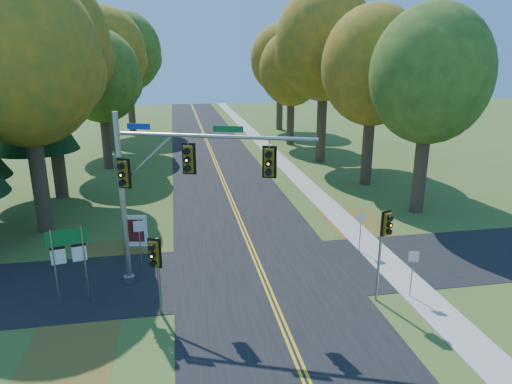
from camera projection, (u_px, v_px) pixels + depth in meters
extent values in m
plane|color=#415A1F|center=(270.00, 293.00, 19.39)|extent=(160.00, 160.00, 0.00)
cube|color=black|center=(270.00, 293.00, 19.38)|extent=(8.00, 160.00, 0.02)
cube|color=black|center=(261.00, 272.00, 21.27)|extent=(60.00, 6.00, 0.02)
cube|color=gold|center=(267.00, 292.00, 19.36)|extent=(0.10, 160.00, 0.01)
cube|color=gold|center=(272.00, 292.00, 19.40)|extent=(0.10, 160.00, 0.01)
cube|color=#9E998E|center=(405.00, 280.00, 20.42)|extent=(1.60, 160.00, 0.06)
cube|color=brown|center=(121.00, 264.00, 22.06)|extent=(4.00, 6.00, 0.00)
cube|color=brown|center=(364.00, 231.00, 26.19)|extent=(3.50, 8.00, 0.00)
cube|color=brown|center=(69.00, 356.00, 15.29)|extent=(3.00, 5.00, 0.00)
cylinder|color=#38281C|center=(39.00, 174.00, 25.30)|extent=(0.86, 0.86, 6.75)
ellipsoid|color=#B87A18|center=(22.00, 58.00, 23.53)|extent=(8.00, 8.00, 9.20)
sphere|color=#B87A18|center=(62.00, 73.00, 25.16)|extent=(4.80, 4.80, 4.80)
cylinder|color=#38281C|center=(421.00, 166.00, 28.65)|extent=(0.83, 0.83, 6.08)
ellipsoid|color=#597E27|center=(430.00, 75.00, 27.06)|extent=(7.20, 7.20, 8.28)
sphere|color=#597E27|center=(441.00, 86.00, 28.52)|extent=(4.32, 4.32, 4.32)
sphere|color=#597E27|center=(418.00, 62.00, 25.96)|extent=(3.96, 3.96, 3.96)
cylinder|color=#38281C|center=(56.00, 145.00, 31.61)|extent=(0.89, 0.89, 7.42)
ellipsoid|color=#B87A18|center=(43.00, 43.00, 29.68)|extent=(8.60, 8.60, 9.89)
sphere|color=#B87A18|center=(76.00, 57.00, 31.43)|extent=(5.16, 5.16, 5.16)
sphere|color=#B87A18|center=(12.00, 28.00, 28.37)|extent=(4.73, 4.73, 4.73)
cylinder|color=#38281C|center=(368.00, 144.00, 34.93)|extent=(0.84, 0.84, 6.30)
ellipsoid|color=#B87A18|center=(373.00, 66.00, 33.26)|extent=(7.60, 7.60, 8.74)
sphere|color=#B87A18|center=(385.00, 76.00, 34.81)|extent=(4.56, 4.56, 4.56)
sphere|color=#B87A18|center=(361.00, 55.00, 32.10)|extent=(4.18, 4.18, 4.18)
cylinder|color=#38281C|center=(106.00, 137.00, 39.97)|extent=(0.81, 0.81, 5.62)
ellipsoid|color=#597E27|center=(100.00, 76.00, 38.48)|extent=(6.80, 6.80, 7.82)
sphere|color=#597E27|center=(119.00, 84.00, 39.86)|extent=(4.08, 4.08, 4.08)
sphere|color=#597E27|center=(83.00, 68.00, 37.44)|extent=(3.74, 3.74, 3.74)
cylinder|color=#38281C|center=(322.00, 121.00, 42.19)|extent=(0.90, 0.90, 7.65)
ellipsoid|color=#B87A18|center=(325.00, 43.00, 40.21)|extent=(8.80, 8.80, 10.12)
sphere|color=#B87A18|center=(338.00, 54.00, 42.00)|extent=(5.28, 5.28, 5.28)
sphere|color=#B87A18|center=(311.00, 32.00, 38.86)|extent=(4.84, 4.84, 4.84)
cylinder|color=#38281C|center=(111.00, 117.00, 47.88)|extent=(0.87, 0.87, 6.98)
ellipsoid|color=#B87A18|center=(105.00, 54.00, 46.05)|extent=(8.20, 8.20, 9.43)
sphere|color=#B87A18|center=(124.00, 62.00, 47.72)|extent=(4.92, 4.92, 4.92)
sphere|color=#B87A18|center=(88.00, 45.00, 44.80)|extent=(4.51, 4.51, 4.51)
cylinder|color=#38281C|center=(291.00, 118.00, 51.02)|extent=(0.82, 0.82, 5.85)
ellipsoid|color=#B87A18|center=(292.00, 69.00, 49.48)|extent=(7.00, 7.00, 8.05)
sphere|color=#B87A18|center=(301.00, 75.00, 50.90)|extent=(4.20, 4.20, 4.20)
sphere|color=#B87A18|center=(282.00, 62.00, 48.41)|extent=(3.85, 3.85, 3.85)
cylinder|color=#38281C|center=(131.00, 105.00, 58.33)|extent=(0.88, 0.88, 7.20)
ellipsoid|color=#597E27|center=(127.00, 52.00, 56.45)|extent=(8.40, 8.40, 9.66)
sphere|color=#597E27|center=(142.00, 59.00, 58.16)|extent=(5.04, 5.04, 5.04)
sphere|color=#597E27|center=(113.00, 44.00, 55.17)|extent=(4.62, 4.62, 4.62)
cylinder|color=#38281C|center=(280.00, 105.00, 61.22)|extent=(0.85, 0.85, 6.53)
ellipsoid|color=#B87A18|center=(280.00, 59.00, 59.49)|extent=(7.80, 7.80, 8.97)
sphere|color=#B87A18|center=(290.00, 65.00, 61.08)|extent=(4.68, 4.68, 4.68)
sphere|color=#B87A18|center=(271.00, 53.00, 58.31)|extent=(4.29, 4.29, 4.29)
cylinder|color=#38281C|center=(41.00, 175.00, 31.79)|extent=(0.50, 0.50, 3.42)
cone|color=black|center=(32.00, 111.00, 30.52)|extent=(5.60, 5.60, 5.45)
cone|color=black|center=(23.00, 50.00, 29.40)|extent=(4.57, 4.57, 5.45)
cylinder|color=#919599|center=(123.00, 202.00, 19.19)|extent=(0.24, 0.24, 7.54)
cylinder|color=#919599|center=(129.00, 279.00, 20.23)|extent=(0.47, 0.47, 0.32)
cylinder|color=#919599|center=(213.00, 136.00, 17.64)|extent=(7.61, 3.01, 0.15)
cylinder|color=#919599|center=(146.00, 160.00, 18.45)|extent=(2.31, 0.96, 2.23)
cylinder|color=#919599|center=(188.00, 140.00, 17.87)|extent=(0.04, 0.04, 0.39)
cube|color=#72590C|center=(189.00, 159.00, 18.08)|extent=(0.46, 0.43, 1.08)
cube|color=black|center=(189.00, 159.00, 18.08)|extent=(0.54, 0.23, 1.27)
sphere|color=orange|center=(187.00, 160.00, 17.85)|extent=(0.19, 0.19, 0.19)
cylinder|color=black|center=(187.00, 151.00, 17.75)|extent=(0.30, 0.25, 0.26)
cylinder|color=black|center=(187.00, 160.00, 17.85)|extent=(0.30, 0.25, 0.26)
cylinder|color=black|center=(187.00, 169.00, 17.95)|extent=(0.30, 0.25, 0.26)
cylinder|color=#919599|center=(270.00, 143.00, 17.30)|extent=(0.04, 0.04, 0.39)
cube|color=#72590C|center=(269.00, 162.00, 17.51)|extent=(0.46, 0.43, 1.08)
cube|color=black|center=(269.00, 162.00, 17.51)|extent=(0.54, 0.23, 1.27)
sphere|color=orange|center=(268.00, 163.00, 17.28)|extent=(0.19, 0.19, 0.19)
cylinder|color=black|center=(269.00, 155.00, 17.18)|extent=(0.30, 0.25, 0.26)
cylinder|color=black|center=(268.00, 163.00, 17.28)|extent=(0.30, 0.25, 0.26)
cylinder|color=black|center=(268.00, 172.00, 17.38)|extent=(0.30, 0.25, 0.26)
cube|color=#72590C|center=(124.00, 173.00, 18.62)|extent=(0.46, 0.43, 1.08)
cube|color=black|center=(124.00, 173.00, 18.62)|extent=(0.54, 0.23, 1.27)
sphere|color=orange|center=(121.00, 175.00, 18.38)|extent=(0.19, 0.19, 0.19)
cylinder|color=black|center=(121.00, 167.00, 18.29)|extent=(0.30, 0.25, 0.26)
cylinder|color=black|center=(121.00, 175.00, 18.38)|extent=(0.30, 0.25, 0.26)
cylinder|color=black|center=(122.00, 183.00, 18.48)|extent=(0.30, 0.25, 0.26)
cube|color=navy|center=(139.00, 126.00, 18.09)|extent=(0.92, 0.38, 0.24)
cube|color=#0C5926|center=(228.00, 129.00, 17.44)|extent=(1.12, 0.46, 0.24)
cylinder|color=#92969A|center=(379.00, 257.00, 18.26)|extent=(0.11, 0.11, 3.88)
cube|color=#72590C|center=(386.00, 223.00, 17.67)|extent=(0.37, 0.35, 0.88)
cube|color=black|center=(386.00, 223.00, 17.67)|extent=(0.44, 0.18, 1.04)
sphere|color=orange|center=(390.00, 225.00, 17.50)|extent=(0.16, 0.16, 0.16)
cylinder|color=black|center=(390.00, 218.00, 17.42)|extent=(0.25, 0.20, 0.21)
cylinder|color=black|center=(390.00, 225.00, 17.50)|extent=(0.25, 0.20, 0.21)
cylinder|color=black|center=(389.00, 232.00, 17.58)|extent=(0.25, 0.20, 0.21)
cylinder|color=gray|center=(159.00, 277.00, 17.37)|extent=(0.12, 0.12, 3.17)
cube|color=#72590C|center=(155.00, 253.00, 16.85)|extent=(0.42, 0.40, 0.99)
cube|color=black|center=(155.00, 253.00, 16.85)|extent=(0.49, 0.21, 1.17)
sphere|color=orange|center=(152.00, 256.00, 16.64)|extent=(0.18, 0.18, 0.18)
cylinder|color=black|center=(152.00, 248.00, 16.55)|extent=(0.28, 0.23, 0.24)
cylinder|color=black|center=(152.00, 256.00, 16.64)|extent=(0.28, 0.23, 0.24)
cylinder|color=black|center=(153.00, 264.00, 16.73)|extent=(0.28, 0.23, 0.24)
cylinder|color=gray|center=(55.00, 270.00, 17.80)|extent=(0.07, 0.07, 3.32)
cylinder|color=gray|center=(85.00, 265.00, 18.22)|extent=(0.07, 0.07, 3.32)
cube|color=#0E6327|center=(67.00, 237.00, 17.68)|extent=(1.52, 0.40, 0.61)
cube|color=silver|center=(67.00, 237.00, 17.68)|extent=(1.29, 0.31, 0.09)
cube|color=silver|center=(58.00, 257.00, 17.75)|extent=(0.55, 0.17, 0.61)
cube|color=black|center=(57.00, 248.00, 17.65)|extent=(0.54, 0.13, 0.11)
cube|color=silver|center=(79.00, 254.00, 18.04)|extent=(0.55, 0.17, 0.61)
cube|color=black|center=(78.00, 245.00, 17.94)|extent=(0.54, 0.13, 0.11)
cube|color=silver|center=(135.00, 231.00, 23.93)|extent=(1.24, 0.38, 1.70)
cube|color=maroon|center=(135.00, 231.00, 23.83)|extent=(0.93, 0.19, 1.23)
cube|color=silver|center=(127.00, 243.00, 24.14)|extent=(0.09, 0.09, 0.28)
cube|color=silver|center=(145.00, 243.00, 24.14)|extent=(0.09, 0.09, 0.28)
cylinder|color=gray|center=(360.00, 232.00, 23.12)|extent=(0.05, 0.05, 2.14)
cube|color=silver|center=(362.00, 218.00, 22.88)|extent=(0.41, 0.12, 0.44)
cylinder|color=gray|center=(412.00, 274.00, 18.77)|extent=(0.05, 0.05, 2.12)
cube|color=silver|center=(414.00, 257.00, 18.53)|extent=(0.40, 0.15, 0.43)
cylinder|color=gray|center=(140.00, 244.00, 21.23)|extent=(0.06, 0.06, 2.49)
cube|color=silver|center=(139.00, 226.00, 20.95)|extent=(0.48, 0.08, 0.51)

